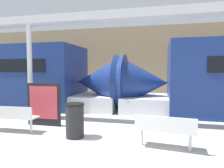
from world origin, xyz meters
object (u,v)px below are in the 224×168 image
object	(u,v)px
poster_board	(44,104)
bench_near	(165,128)
trash_bin	(75,120)
bench_far	(10,116)
support_column_near	(30,73)

from	to	relation	value
poster_board	bench_near	bearing A→B (deg)	-16.68
trash_bin	bench_near	bearing A→B (deg)	-6.96
bench_far	support_column_near	distance (m)	2.12
trash_bin	support_column_near	distance (m)	3.30
poster_board	support_column_near	size ratio (longest dim) A/B	0.40
bench_near	bench_far	bearing A→B (deg)	-176.93
poster_board	support_column_near	bearing A→B (deg)	144.19
trash_bin	poster_board	size ratio (longest dim) A/B	0.67
bench_far	poster_board	bearing A→B (deg)	54.30
bench_far	support_column_near	bearing A→B (deg)	103.44
poster_board	support_column_near	xyz separation A→B (m)	(-1.04, 0.75, 1.06)
trash_bin	poster_board	distance (m)	1.77
trash_bin	support_column_near	bearing A→B (deg)	147.35
support_column_near	bench_near	bearing A→B (deg)	-21.17
support_column_near	bench_far	bearing A→B (deg)	-75.18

